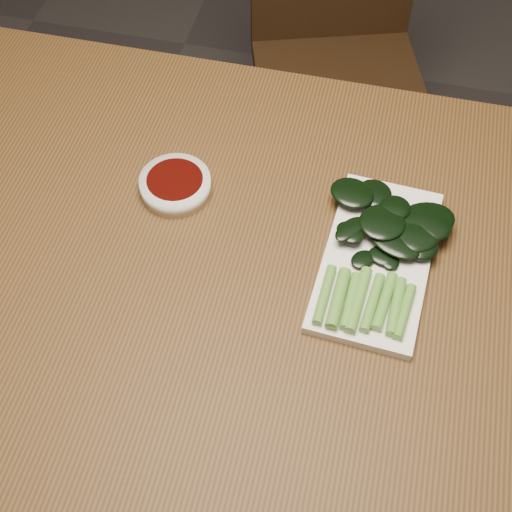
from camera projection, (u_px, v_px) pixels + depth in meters
name	position (u px, v px, depth m)	size (l,w,h in m)	color
ground	(252.00, 450.00, 1.61)	(6.00, 6.00, 0.00)	#322F30
table	(250.00, 288.00, 1.05)	(1.40, 0.80, 0.75)	#4E3316
chair_far	(337.00, 49.00, 1.67)	(0.49, 0.49, 0.89)	black
sauce_bowl	(175.00, 185.00, 1.06)	(0.11, 0.11, 0.03)	white
serving_plate	(377.00, 260.00, 0.99)	(0.16, 0.29, 0.01)	white
gai_lan	(389.00, 242.00, 0.98)	(0.20, 0.27, 0.03)	#60A438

